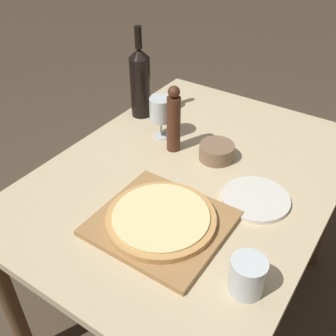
% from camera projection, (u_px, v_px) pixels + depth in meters
% --- Properties ---
extents(ground_plane, '(12.00, 12.00, 0.00)m').
position_uv_depth(ground_plane, '(185.00, 303.00, 1.81)').
color(ground_plane, '#4C3D2D').
extents(dining_table, '(0.92, 1.24, 0.76)m').
position_uv_depth(dining_table, '(190.00, 195.00, 1.42)').
color(dining_table, '#CCB78E').
rests_on(dining_table, ground_plane).
extents(cutting_board, '(0.37, 0.34, 0.02)m').
position_uv_depth(cutting_board, '(161.00, 223.00, 1.14)').
color(cutting_board, '#A87A47').
rests_on(cutting_board, dining_table).
extents(pizza, '(0.32, 0.32, 0.02)m').
position_uv_depth(pizza, '(161.00, 218.00, 1.13)').
color(pizza, tan).
rests_on(pizza, cutting_board).
extents(wine_bottle, '(0.08, 0.08, 0.37)m').
position_uv_depth(wine_bottle, '(140.00, 82.00, 1.59)').
color(wine_bottle, black).
rests_on(wine_bottle, dining_table).
extents(pepper_mill, '(0.05, 0.05, 0.25)m').
position_uv_depth(pepper_mill, '(174.00, 120.00, 1.39)').
color(pepper_mill, '#4C2819').
rests_on(pepper_mill, dining_table).
extents(wine_glass, '(0.09, 0.09, 0.17)m').
position_uv_depth(wine_glass, '(161.00, 110.00, 1.47)').
color(wine_glass, silver).
rests_on(wine_glass, dining_table).
extents(small_bowl, '(0.13, 0.13, 0.06)m').
position_uv_depth(small_bowl, '(217.00, 152.00, 1.40)').
color(small_bowl, '#84664C').
rests_on(small_bowl, dining_table).
extents(drinking_tumbler, '(0.09, 0.09, 0.10)m').
position_uv_depth(drinking_tumbler, '(247.00, 276.00, 0.94)').
color(drinking_tumbler, silver).
rests_on(drinking_tumbler, dining_table).
extents(dinner_plate, '(0.21, 0.21, 0.01)m').
position_uv_depth(dinner_plate, '(256.00, 199.00, 1.23)').
color(dinner_plate, silver).
rests_on(dinner_plate, dining_table).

